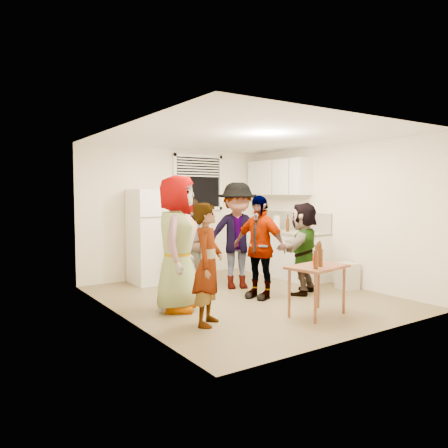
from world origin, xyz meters
TOP-DOWN VIEW (x-y plane):
  - room at (0.00, 0.00)m, footprint 4.00×4.50m
  - window at (0.45, 2.21)m, footprint 1.12×0.10m
  - refrigerator at (-0.75, 1.88)m, footprint 0.70×0.70m
  - counter_lower at (1.70, 1.15)m, footprint 0.60×2.20m
  - countertop at (1.70, 1.15)m, footprint 0.64×2.22m
  - backsplash at (1.99, 1.15)m, footprint 0.03×2.20m
  - upper_cabinets at (1.83, 1.35)m, footprint 0.34×1.60m
  - kettle at (1.65, 1.48)m, footprint 0.29×0.25m
  - paper_towel at (1.68, 1.22)m, footprint 0.13×0.13m
  - wine_bottle at (1.75, 1.89)m, footprint 0.08×0.08m
  - beer_bottle_counter at (1.60, 0.81)m, footprint 0.06×0.06m
  - blue_cup at (1.50, 0.34)m, footprint 0.09×0.09m
  - picture_frame at (1.92, 1.73)m, footprint 0.02×0.19m
  - trash_bin at (1.81, -0.48)m, footprint 0.34×0.34m
  - serving_table at (0.19, -1.34)m, footprint 0.88×0.67m
  - beer_bottle_table at (0.32, -1.22)m, footprint 0.06×0.06m
  - red_cup at (0.21, -1.30)m, footprint 0.09×0.09m
  - guest_grey at (-1.24, -0.07)m, footprint 2.04×1.90m
  - guest_stripe at (-1.24, -0.88)m, footprint 1.44×1.49m
  - guest_back_left at (-0.32, 1.11)m, footprint 1.61×1.62m
  - guest_back_right at (0.29, 0.62)m, footprint 1.79×2.13m
  - guest_black at (0.15, -0.14)m, footprint 1.81×1.38m
  - guest_orange at (0.94, -0.30)m, footprint 1.92×1.96m

SIDE VIEW (x-z plane):
  - room at x=0.00m, z-range -1.25..1.25m
  - serving_table at x=0.19m, z-range -0.34..0.34m
  - guest_grey at x=-1.24m, z-range -0.30..0.30m
  - guest_stripe at x=-1.24m, z-range -0.18..0.18m
  - guest_back_left at x=-0.32m, z-range -0.29..0.29m
  - guest_back_right at x=0.29m, z-range -0.34..0.34m
  - guest_black at x=0.15m, z-range -0.20..0.20m
  - guest_orange at x=0.94m, z-range -0.22..0.22m
  - trash_bin at x=1.81m, z-range 0.03..0.47m
  - counter_lower at x=1.70m, z-range 0.00..0.86m
  - beer_bottle_table at x=0.32m, z-range 0.57..0.78m
  - red_cup at x=0.21m, z-range 0.61..0.73m
  - refrigerator at x=-0.75m, z-range 0.00..1.70m
  - countertop at x=1.70m, z-range 0.86..0.90m
  - beer_bottle_counter at x=1.60m, z-range 0.78..1.02m
  - paper_towel at x=1.68m, z-range 0.76..1.04m
  - blue_cup at x=1.50m, z-range 0.84..0.96m
  - kettle at x=1.65m, z-range 0.79..1.01m
  - wine_bottle at x=1.75m, z-range 0.74..1.06m
  - picture_frame at x=1.92m, z-range 0.90..1.05m
  - backsplash at x=1.99m, z-range 0.90..1.26m
  - window at x=0.45m, z-range 1.32..2.38m
  - upper_cabinets at x=1.83m, z-range 1.60..2.30m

